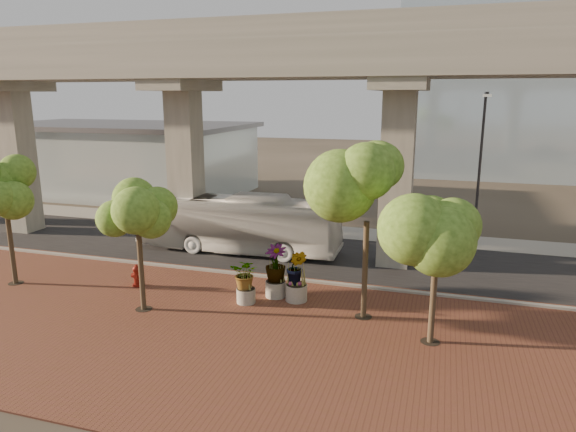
% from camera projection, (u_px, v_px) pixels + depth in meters
% --- Properties ---
extents(ground, '(160.00, 160.00, 0.00)m').
position_uv_depth(ground, '(274.00, 265.00, 27.12)').
color(ground, '#322C24').
rests_on(ground, ground).
extents(brick_plaza, '(70.00, 13.00, 0.06)m').
position_uv_depth(brick_plaza, '(207.00, 329.00, 19.66)').
color(brick_plaza, brown).
rests_on(brick_plaza, ground).
extents(asphalt_road, '(90.00, 8.00, 0.04)m').
position_uv_depth(asphalt_road, '(285.00, 254.00, 28.97)').
color(asphalt_road, black).
rests_on(asphalt_road, ground).
extents(curb_strip, '(70.00, 0.25, 0.16)m').
position_uv_depth(curb_strip, '(261.00, 276.00, 25.24)').
color(curb_strip, gray).
rests_on(curb_strip, ground).
extents(far_sidewalk, '(90.00, 3.00, 0.06)m').
position_uv_depth(far_sidewalk, '(310.00, 230.00, 34.09)').
color(far_sidewalk, gray).
rests_on(far_sidewalk, ground).
extents(transit_viaduct, '(72.00, 5.60, 12.40)m').
position_uv_depth(transit_viaduct, '(285.00, 124.00, 27.31)').
color(transit_viaduct, '#9A988C').
rests_on(transit_viaduct, ground).
extents(station_pavilion, '(23.00, 13.00, 6.30)m').
position_uv_depth(station_pavilion, '(122.00, 157.00, 46.96)').
color(station_pavilion, '#AFC1C8').
rests_on(station_pavilion, ground).
extents(transit_bus, '(11.74, 2.91, 3.26)m').
position_uv_depth(transit_bus, '(238.00, 224.00, 29.19)').
color(transit_bus, silver).
rests_on(transit_bus, ground).
extents(fire_hydrant, '(0.53, 0.47, 1.05)m').
position_uv_depth(fire_hydrant, '(137.00, 276.00, 23.91)').
color(fire_hydrant, '#67120B').
rests_on(fire_hydrant, ground).
extents(planter_front, '(1.81, 1.81, 1.99)m').
position_uv_depth(planter_front, '(246.00, 276.00, 21.83)').
color(planter_front, '#A7A497').
rests_on(planter_front, ground).
extents(planter_right, '(2.22, 2.22, 2.37)m').
position_uv_depth(planter_right, '(276.00, 266.00, 22.46)').
color(planter_right, '#AFA69E').
rests_on(planter_right, ground).
extents(planter_left, '(2.09, 2.09, 2.30)m').
position_uv_depth(planter_left, '(296.00, 270.00, 22.01)').
color(planter_left, '#9B948C').
rests_on(planter_left, ground).
extents(street_tree_far_west, '(3.22, 3.22, 5.97)m').
position_uv_depth(street_tree_far_west, '(4.00, 190.00, 23.35)').
color(street_tree_far_west, '#493B29').
rests_on(street_tree_far_west, ground).
extents(street_tree_near_west, '(3.02, 3.02, 5.51)m').
position_uv_depth(street_tree_near_west, '(137.00, 213.00, 20.48)').
color(street_tree_near_west, '#493B29').
rests_on(street_tree_near_west, ground).
extents(street_tree_near_east, '(4.22, 4.22, 7.12)m').
position_uv_depth(street_tree_near_east, '(368.00, 190.00, 19.49)').
color(street_tree_near_east, '#493B29').
rests_on(street_tree_near_east, ground).
extents(street_tree_far_east, '(3.79, 3.79, 5.99)m').
position_uv_depth(street_tree_far_east, '(438.00, 228.00, 17.59)').
color(street_tree_far_east, '#493B29').
rests_on(street_tree_far_east, ground).
extents(streetlamp_west, '(0.38, 1.12, 7.71)m').
position_uv_depth(streetlamp_west, '(191.00, 161.00, 34.03)').
color(streetlamp_west, '#333338').
rests_on(streetlamp_west, ground).
extents(streetlamp_east, '(0.44, 1.29, 8.91)m').
position_uv_depth(streetlamp_east, '(480.00, 160.00, 28.89)').
color(streetlamp_east, '#2B2B2F').
rests_on(streetlamp_east, ground).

